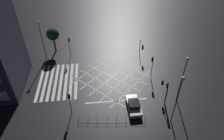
{
  "coord_description": "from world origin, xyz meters",
  "views": [
    {
      "loc": [
        27.76,
        -3.06,
        23.3
      ],
      "look_at": [
        0.0,
        0.0,
        1.63
      ],
      "focal_mm": 32.0,
      "sensor_mm": 36.0,
      "label": 1
    }
  ],
  "objects_px": {
    "street_lamp_east": "(179,92)",
    "waiting_car": "(134,105)",
    "traffic_light_sw_cross": "(69,43)",
    "street_tree_near": "(53,34)",
    "street_lamp_far": "(40,32)",
    "traffic_light_median_north": "(152,63)",
    "traffic_light_ne_main": "(164,88)",
    "traffic_light_ne_cross": "(167,89)",
    "traffic_light_nw_main": "(142,46)",
    "street_lamp_west": "(184,72)",
    "traffic_light_se_main": "(70,99)"
  },
  "relations": [
    {
      "from": "street_lamp_west",
      "to": "street_lamp_far",
      "type": "xyz_separation_m",
      "value": [
        -14.21,
        -22.41,
        0.44
      ]
    },
    {
      "from": "street_lamp_far",
      "to": "street_lamp_west",
      "type": "bearing_deg",
      "value": 57.63
    },
    {
      "from": "street_lamp_west",
      "to": "waiting_car",
      "type": "height_order",
      "value": "street_lamp_west"
    },
    {
      "from": "traffic_light_ne_cross",
      "to": "street_tree_near",
      "type": "xyz_separation_m",
      "value": [
        -17.1,
        -18.62,
        1.21
      ]
    },
    {
      "from": "street_lamp_east",
      "to": "street_tree_near",
      "type": "relative_size",
      "value": 1.53
    },
    {
      "from": "traffic_light_sw_cross",
      "to": "traffic_light_nw_main",
      "type": "height_order",
      "value": "traffic_light_sw_cross"
    },
    {
      "from": "traffic_light_median_north",
      "to": "street_lamp_far",
      "type": "relative_size",
      "value": 0.53
    },
    {
      "from": "street_lamp_far",
      "to": "waiting_car",
      "type": "height_order",
      "value": "street_lamp_far"
    },
    {
      "from": "traffic_light_se_main",
      "to": "traffic_light_ne_cross",
      "type": "xyz_separation_m",
      "value": [
        -0.47,
        14.38,
        0.14
      ]
    },
    {
      "from": "traffic_light_ne_cross",
      "to": "street_lamp_west",
      "type": "relative_size",
      "value": 0.49
    },
    {
      "from": "street_lamp_far",
      "to": "traffic_light_ne_cross",
      "type": "bearing_deg",
      "value": 54.31
    },
    {
      "from": "traffic_light_ne_main",
      "to": "street_lamp_east",
      "type": "relative_size",
      "value": 0.4
    },
    {
      "from": "traffic_light_ne_cross",
      "to": "waiting_car",
      "type": "xyz_separation_m",
      "value": [
        0.77,
        -5.04,
        -2.2
      ]
    },
    {
      "from": "street_lamp_west",
      "to": "waiting_car",
      "type": "distance_m",
      "value": 8.78
    },
    {
      "from": "traffic_light_sw_cross",
      "to": "street_tree_near",
      "type": "distance_m",
      "value": 4.36
    },
    {
      "from": "street_lamp_far",
      "to": "waiting_car",
      "type": "relative_size",
      "value": 1.89
    },
    {
      "from": "traffic_light_ne_main",
      "to": "traffic_light_se_main",
      "type": "bearing_deg",
      "value": 94.81
    },
    {
      "from": "traffic_light_sw_cross",
      "to": "street_lamp_far",
      "type": "distance_m",
      "value": 5.76
    },
    {
      "from": "traffic_light_nw_main",
      "to": "street_lamp_west",
      "type": "distance_m",
      "value": 13.43
    },
    {
      "from": "traffic_light_ne_main",
      "to": "street_lamp_far",
      "type": "relative_size",
      "value": 0.4
    },
    {
      "from": "traffic_light_median_north",
      "to": "traffic_light_nw_main",
      "type": "height_order",
      "value": "traffic_light_median_north"
    },
    {
      "from": "traffic_light_sw_cross",
      "to": "street_lamp_west",
      "type": "distance_m",
      "value": 22.54
    },
    {
      "from": "traffic_light_ne_cross",
      "to": "traffic_light_sw_cross",
      "type": "bearing_deg",
      "value": -43.69
    },
    {
      "from": "traffic_light_median_north",
      "to": "traffic_light_ne_cross",
      "type": "distance_m",
      "value": 6.42
    },
    {
      "from": "traffic_light_se_main",
      "to": "traffic_light_nw_main",
      "type": "distance_m",
      "value": 19.18
    },
    {
      "from": "street_lamp_east",
      "to": "waiting_car",
      "type": "height_order",
      "value": "street_lamp_east"
    },
    {
      "from": "traffic_light_ne_cross",
      "to": "street_tree_near",
      "type": "bearing_deg",
      "value": -42.55
    },
    {
      "from": "traffic_light_median_north",
      "to": "traffic_light_ne_cross",
      "type": "xyz_separation_m",
      "value": [
        6.39,
        0.52,
        -0.22
      ]
    },
    {
      "from": "street_lamp_far",
      "to": "traffic_light_nw_main",
      "type": "bearing_deg",
      "value": 85.63
    },
    {
      "from": "traffic_light_nw_main",
      "to": "street_lamp_east",
      "type": "relative_size",
      "value": 0.39
    },
    {
      "from": "street_tree_near",
      "to": "street_lamp_east",
      "type": "bearing_deg",
      "value": 41.59
    },
    {
      "from": "traffic_light_nw_main",
      "to": "street_lamp_far",
      "type": "bearing_deg",
      "value": -94.37
    },
    {
      "from": "street_lamp_east",
      "to": "traffic_light_nw_main",
      "type": "bearing_deg",
      "value": -177.89
    },
    {
      "from": "traffic_light_ne_cross",
      "to": "street_lamp_west",
      "type": "bearing_deg",
      "value": -170.99
    },
    {
      "from": "traffic_light_sw_cross",
      "to": "traffic_light_ne_cross",
      "type": "relative_size",
      "value": 1.14
    },
    {
      "from": "street_lamp_west",
      "to": "waiting_car",
      "type": "xyz_separation_m",
      "value": [
        1.11,
        -7.2,
        -4.9
      ]
    },
    {
      "from": "street_lamp_east",
      "to": "street_lamp_far",
      "type": "relative_size",
      "value": 1.01
    },
    {
      "from": "street_tree_near",
      "to": "traffic_light_ne_main",
      "type": "bearing_deg",
      "value": 48.48
    },
    {
      "from": "traffic_light_nw_main",
      "to": "street_lamp_far",
      "type": "relative_size",
      "value": 0.4
    },
    {
      "from": "traffic_light_nw_main",
      "to": "street_lamp_east",
      "type": "bearing_deg",
      "value": 2.11
    },
    {
      "from": "street_lamp_east",
      "to": "street_tree_near",
      "type": "xyz_separation_m",
      "value": [
        -20.8,
        -18.46,
        -1.73
      ]
    },
    {
      "from": "traffic_light_sw_cross",
      "to": "street_lamp_east",
      "type": "relative_size",
      "value": 0.55
    },
    {
      "from": "traffic_light_nw_main",
      "to": "street_lamp_west",
      "type": "bearing_deg",
      "value": 13.03
    },
    {
      "from": "traffic_light_ne_main",
      "to": "street_tree_near",
      "type": "height_order",
      "value": "street_tree_near"
    },
    {
      "from": "traffic_light_sw_cross",
      "to": "street_lamp_far",
      "type": "relative_size",
      "value": 0.56
    },
    {
      "from": "traffic_light_nw_main",
      "to": "waiting_car",
      "type": "xyz_separation_m",
      "value": [
        13.83,
        -4.26,
        -1.74
      ]
    },
    {
      "from": "traffic_light_median_north",
      "to": "street_tree_near",
      "type": "relative_size",
      "value": 0.8
    },
    {
      "from": "traffic_light_sw_cross",
      "to": "traffic_light_nw_main",
      "type": "bearing_deg",
      "value": -5.8
    },
    {
      "from": "traffic_light_ne_main",
      "to": "street_lamp_far",
      "type": "height_order",
      "value": "street_lamp_far"
    },
    {
      "from": "traffic_light_nw_main",
      "to": "traffic_light_ne_cross",
      "type": "bearing_deg",
      "value": 3.43
    }
  ]
}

